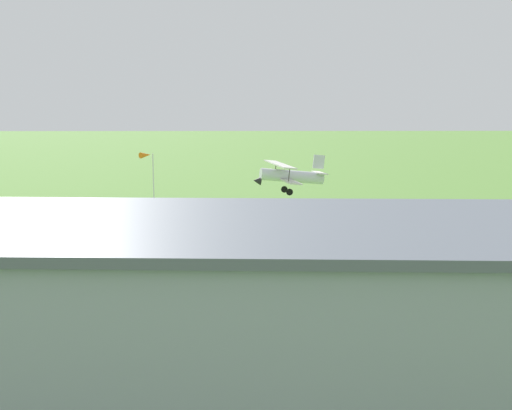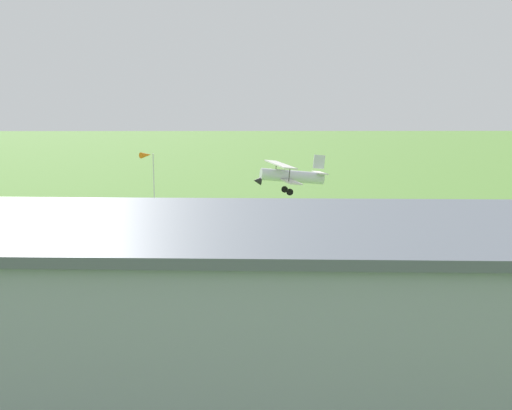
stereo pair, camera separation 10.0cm
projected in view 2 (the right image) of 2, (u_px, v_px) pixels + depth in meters
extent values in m
plane|color=#568438|center=(220.00, 214.00, 58.25)|extent=(400.00, 400.00, 0.00)
cube|color=#99A3AD|center=(122.00, 304.00, 22.78)|extent=(39.49, 12.37, 5.82)
cube|color=slate|center=(119.00, 225.00, 22.28)|extent=(40.12, 13.00, 0.35)
cube|color=#384251|center=(151.00, 278.00, 28.12)|extent=(10.00, 0.63, 4.77)
cylinder|color=silver|center=(292.00, 176.00, 57.28)|extent=(6.38, 2.38, 1.76)
cone|color=black|center=(257.00, 181.00, 56.62)|extent=(0.92, 0.95, 0.87)
cube|color=silver|center=(285.00, 179.00, 57.17)|extent=(2.80, 7.98, 0.24)
cube|color=silver|center=(280.00, 164.00, 56.83)|extent=(2.80, 7.98, 0.24)
cube|color=silver|center=(319.00, 162.00, 57.62)|extent=(1.22, 0.34, 1.40)
cube|color=silver|center=(320.00, 173.00, 57.82)|extent=(1.40, 2.73, 0.17)
cylinder|color=black|center=(285.00, 189.00, 58.32)|extent=(0.66, 0.26, 0.64)
cylinder|color=black|center=(290.00, 192.00, 56.49)|extent=(0.66, 0.26, 0.64)
cylinder|color=#332D28|center=(276.00, 169.00, 59.44)|extent=(0.23, 0.12, 1.46)
cylinder|color=#332D28|center=(289.00, 175.00, 54.57)|extent=(0.23, 0.12, 1.46)
cylinder|color=#3F3F47|center=(425.00, 267.00, 37.35)|extent=(0.34, 0.34, 0.86)
cylinder|color=#72338C|center=(426.00, 256.00, 37.23)|extent=(0.40, 0.40, 0.61)
sphere|color=#D8AD84|center=(426.00, 249.00, 37.16)|extent=(0.23, 0.23, 0.23)
cylinder|color=silver|center=(154.00, 183.00, 59.21)|extent=(0.12, 0.12, 5.78)
cone|color=orange|center=(146.00, 155.00, 58.75)|extent=(1.28, 1.39, 0.60)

